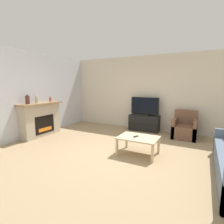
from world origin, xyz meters
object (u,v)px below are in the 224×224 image
at_px(fireplace, 41,119).
at_px(mantel_vase_centre_left, 37,99).
at_px(tv, 145,107).
at_px(coffee_table, 138,139).
at_px(remote, 136,136).
at_px(tv_stand, 144,123).
at_px(armchair, 185,129).
at_px(mantel_vase_left, 27,100).
at_px(mantel_vase_right, 50,99).

height_order(fireplace, mantel_vase_centre_left, mantel_vase_centre_left).
xyz_separation_m(tv, coffee_table, (0.55, -2.21, -0.50)).
bearing_deg(tv, remote, -77.46).
relative_size(tv, coffee_table, 1.09).
relative_size(tv_stand, armchair, 1.25).
xyz_separation_m(mantel_vase_left, mantel_vase_right, (0.00, 0.87, -0.05)).
xyz_separation_m(mantel_vase_left, tv_stand, (2.78, 2.63, -0.93)).
bearing_deg(fireplace, tv, 38.11).
relative_size(mantel_vase_left, tv, 0.28).
height_order(mantel_vase_left, coffee_table, mantel_vase_left).
bearing_deg(remote, mantel_vase_centre_left, -157.56).
relative_size(fireplace, mantel_vase_right, 8.65).
relative_size(armchair, coffee_table, 0.92).
bearing_deg(fireplace, mantel_vase_right, 87.79).
relative_size(fireplace, mantel_vase_centre_left, 6.00).
height_order(mantel_vase_right, tv_stand, mantel_vase_right).
height_order(mantel_vase_left, armchair, mantel_vase_left).
distance_m(mantel_vase_left, armchair, 4.91).
relative_size(mantel_vase_left, coffee_table, 0.31).
bearing_deg(mantel_vase_left, tv_stand, 43.42).
distance_m(mantel_vase_right, remote, 3.39).
relative_size(fireplace, tv_stand, 1.36).
relative_size(coffee_table, remote, 6.00).
bearing_deg(tv_stand, remote, -77.48).
height_order(tv, armchair, tv).
bearing_deg(mantel_vase_left, tv, 43.39).
relative_size(mantel_vase_left, armchair, 0.33).
relative_size(mantel_vase_left, tv_stand, 0.27).
height_order(mantel_vase_left, mantel_vase_right, mantel_vase_left).
height_order(tv_stand, remote, tv_stand).
bearing_deg(mantel_vase_right, coffee_table, -7.65).
bearing_deg(mantel_vase_left, remote, 7.05).
relative_size(mantel_vase_right, coffee_table, 0.18).
distance_m(mantel_vase_left, tv_stand, 3.94).
xyz_separation_m(mantel_vase_left, mantel_vase_centre_left, (0.00, 0.33, -0.02)).
distance_m(tv_stand, coffee_table, 2.28).
xyz_separation_m(mantel_vase_centre_left, tv, (2.78, 2.30, -0.33)).
bearing_deg(mantel_vase_centre_left, tv_stand, 39.65).
height_order(mantel_vase_centre_left, mantel_vase_right, mantel_vase_centre_left).
height_order(mantel_vase_left, remote, mantel_vase_left).
bearing_deg(remote, mantel_vase_right, -167.02).
relative_size(mantel_vase_centre_left, armchair, 0.28).
distance_m(fireplace, tv, 3.57).
bearing_deg(mantel_vase_centre_left, mantel_vase_right, 90.00).
bearing_deg(tv_stand, coffee_table, -76.05).
bearing_deg(mantel_vase_centre_left, mantel_vase_left, -90.00).
distance_m(armchair, remote, 2.20).
distance_m(mantel_vase_centre_left, tv, 3.62).
height_order(fireplace, tv_stand, fireplace).
bearing_deg(fireplace, tv_stand, 38.13).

